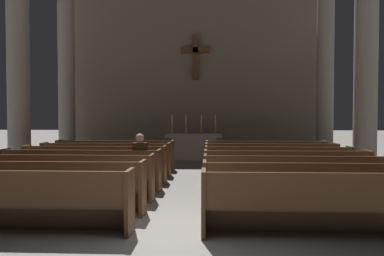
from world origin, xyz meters
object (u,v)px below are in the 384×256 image
(pew_left_row_4, at_px, (81,170))
(column_left_third, at_px, (66,72))
(pew_left_row_2, at_px, (39,187))
(candlestick_outer_left, at_px, (172,128))
(pew_right_row_3, at_px, (297,179))
(candlestick_inner_left, at_px, (186,128))
(pew_right_row_7, at_px, (265,156))
(column_left_second, at_px, (18,57))
(pew_right_row_4, at_px, (286,171))
(candlestick_inner_right, at_px, (201,128))
(pew_left_row_5, at_px, (95,164))
(pew_right_row_6, at_px, (271,160))
(pew_right_row_1, at_px, (332,204))
(altar, at_px, (194,146))
(pew_right_row_2, at_px, (312,189))
(pew_left_row_7, at_px, (115,155))
(pew_right_row_5, at_px, (278,165))
(column_right_third, at_px, (325,70))
(pew_left_row_3, at_px, (63,177))
(pew_left_row_6, at_px, (106,159))
(candlestick_outer_right, at_px, (215,128))
(lone_worshipper, at_px, (141,160))
(column_right_second, at_px, (366,54))
(pew_left_row_1, at_px, (6,201))

(pew_left_row_4, height_order, column_left_third, column_left_third)
(pew_left_row_2, bearing_deg, pew_left_row_4, 90.00)
(pew_left_row_4, xyz_separation_m, candlestick_outer_left, (1.52, 6.33, 0.77))
(pew_right_row_3, height_order, candlestick_inner_left, candlestick_inner_left)
(pew_right_row_7, height_order, column_left_second, column_left_second)
(pew_right_row_4, distance_m, candlestick_inner_right, 6.70)
(candlestick_inner_right, bearing_deg, pew_left_row_5, -117.00)
(pew_left_row_2, distance_m, pew_right_row_6, 6.44)
(pew_left_row_4, xyz_separation_m, pew_right_row_6, (4.74, 2.18, 0.00))
(pew_left_row_5, relative_size, pew_right_row_1, 1.00)
(pew_right_row_7, xyz_separation_m, altar, (-2.37, 3.05, 0.06))
(pew_right_row_2, bearing_deg, pew_right_row_3, 90.00)
(pew_right_row_7, distance_m, column_left_second, 8.15)
(pew_right_row_2, height_order, candlestick_inner_right, candlestick_inner_right)
(pew_right_row_4, xyz_separation_m, candlestick_inner_left, (-2.67, 6.33, 0.77))
(altar, bearing_deg, pew_left_row_7, -127.79)
(pew_right_row_5, relative_size, candlestick_inner_right, 5.03)
(pew_left_row_2, distance_m, column_right_third, 11.96)
(pew_right_row_3, bearing_deg, pew_left_row_7, 137.34)
(pew_left_row_2, bearing_deg, column_left_third, 107.69)
(pew_left_row_3, relative_size, pew_left_row_7, 1.00)
(pew_left_row_6, height_order, column_left_second, column_left_second)
(pew_right_row_1, height_order, pew_right_row_5, same)
(pew_right_row_5, bearing_deg, pew_right_row_6, 90.00)
(candlestick_outer_right, relative_size, lone_worshipper, 0.56)
(pew_right_row_7, bearing_deg, pew_left_row_7, 180.00)
(pew_right_row_6, distance_m, column_left_second, 8.14)
(pew_right_row_4, height_order, candlestick_outer_right, candlestick_outer_right)
(candlestick_inner_left, height_order, candlestick_inner_right, same)
(pew_left_row_4, relative_size, pew_right_row_1, 1.00)
(pew_right_row_7, bearing_deg, candlestick_outer_right, 116.43)
(candlestick_outer_left, bearing_deg, lone_worshipper, -91.10)
(pew_left_row_2, bearing_deg, candlestick_outer_left, 79.88)
(pew_left_row_3, distance_m, column_left_second, 5.58)
(pew_left_row_4, relative_size, pew_right_row_4, 1.00)
(column_left_third, bearing_deg, pew_right_row_2, -49.36)
(pew_right_row_5, distance_m, column_left_second, 8.28)
(pew_right_row_3, relative_size, column_right_second, 0.52)
(pew_right_row_1, xyz_separation_m, candlestick_outer_left, (-3.22, 9.60, 0.77))
(column_left_second, xyz_separation_m, candlestick_inner_left, (4.87, 3.66, -2.27))
(pew_right_row_4, distance_m, column_right_second, 4.92)
(pew_right_row_3, relative_size, pew_right_row_6, 1.00)
(pew_left_row_1, bearing_deg, pew_left_row_3, 90.00)
(pew_left_row_4, height_order, pew_right_row_4, same)
(pew_left_row_6, xyz_separation_m, pew_right_row_2, (4.74, -4.36, 0.00))
(column_right_second, bearing_deg, pew_left_row_6, -176.33)
(pew_left_row_5, height_order, pew_right_row_1, same)
(pew_left_row_4, relative_size, pew_left_row_5, 1.00)
(pew_right_row_7, bearing_deg, candlestick_outer_left, 136.50)
(pew_left_row_4, height_order, pew_left_row_6, same)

